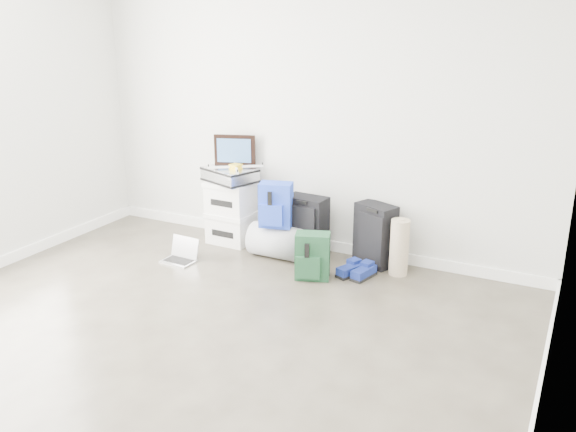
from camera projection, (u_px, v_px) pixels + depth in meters
The scene contains 14 objects.
ground at pixel (142, 374), 3.80m from camera, with size 5.00×5.00×0.00m, color #353026.
room_envelope at pixel (120, 95), 3.28m from camera, with size 4.52×5.02×2.71m.
boxes_stack at pixel (231, 212), 5.95m from camera, with size 0.44×0.36×0.62m.
briefcase at pixel (230, 175), 5.84m from camera, with size 0.47×0.35×0.14m, color #B2B2B7.
painting at pixel (235, 150), 5.85m from camera, with size 0.39×0.15×0.30m.
drone at pixel (236, 167), 5.76m from camera, with size 0.44×0.44×0.05m.
duffel_bag at pixel (277, 241), 5.61m from camera, with size 0.31×0.31×0.50m, color gray.
blue_backpack at pixel (275, 206), 5.48m from camera, with size 0.33×0.28×0.41m.
large_suitcase at pixel (306, 227), 5.59m from camera, with size 0.39×0.27×0.57m.
green_backpack at pixel (312, 257), 5.14m from camera, with size 0.33×0.29×0.40m.
carry_on at pixel (375, 235), 5.41m from camera, with size 0.41×0.35×0.56m.
shoes at pixel (357, 272), 5.22m from camera, with size 0.31×0.29×0.09m.
rolled_rug at pixel (399, 247), 5.21m from camera, with size 0.16×0.16×0.49m, color #9A8F6D.
laptop at pixel (181, 255), 5.56m from camera, with size 0.30×0.23×0.21m.
Camera 1 is at (2.31, -2.54, 2.13)m, focal length 38.00 mm.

